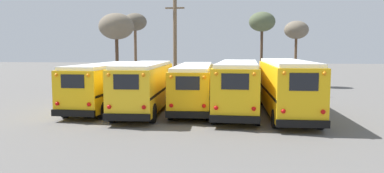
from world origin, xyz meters
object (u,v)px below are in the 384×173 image
(bare_tree_2, at_px, (116,27))
(bare_tree_0, at_px, (296,31))
(school_bus_4, at_px, (286,86))
(utility_pole, at_px, (175,43))
(school_bus_1, at_px, (144,86))
(bare_tree_3, at_px, (262,23))
(school_bus_2, at_px, (194,85))
(bare_tree_1, at_px, (135,23))
(school_bus_3, at_px, (238,85))
(school_bus_0, at_px, (107,84))

(bare_tree_2, bearing_deg, bare_tree_0, 3.69)
(school_bus_4, xyz_separation_m, utility_pole, (-8.91, 11.92, 2.75))
(school_bus_1, bearing_deg, bare_tree_3, 63.12)
(school_bus_2, bearing_deg, bare_tree_1, 116.07)
(school_bus_3, distance_m, bare_tree_0, 19.18)
(school_bus_2, height_order, school_bus_4, school_bus_4)
(school_bus_1, relative_size, school_bus_4, 0.88)
(school_bus_3, xyz_separation_m, school_bus_4, (2.92, -0.22, 0.03))
(school_bus_4, bearing_deg, bare_tree_2, 134.14)
(school_bus_0, distance_m, bare_tree_3, 19.08)
(school_bus_4, height_order, bare_tree_2, bare_tree_2)
(school_bus_4, distance_m, bare_tree_0, 18.68)
(bare_tree_3, bearing_deg, bare_tree_0, 30.69)
(bare_tree_0, bearing_deg, bare_tree_2, -176.31)
(school_bus_2, xyz_separation_m, utility_pole, (-3.07, 10.25, 2.92))
(school_bus_0, relative_size, utility_pole, 1.14)
(utility_pole, distance_m, bare_tree_0, 13.50)
(bare_tree_0, height_order, bare_tree_3, bare_tree_3)
(utility_pole, bearing_deg, bare_tree_1, 124.96)
(utility_pole, bearing_deg, bare_tree_3, 24.86)
(school_bus_4, relative_size, utility_pole, 1.21)
(school_bus_2, relative_size, bare_tree_3, 1.41)
(school_bus_0, bearing_deg, school_bus_4, -4.97)
(school_bus_3, bearing_deg, utility_pole, 117.11)
(school_bus_0, relative_size, bare_tree_0, 1.46)
(school_bus_0, distance_m, utility_pole, 11.61)
(school_bus_4, distance_m, utility_pole, 15.13)
(bare_tree_1, bearing_deg, bare_tree_0, -9.89)
(bare_tree_2, relative_size, bare_tree_3, 1.02)
(school_bus_0, bearing_deg, utility_pole, 75.73)
(bare_tree_0, height_order, bare_tree_1, bare_tree_1)
(school_bus_3, bearing_deg, school_bus_1, -175.05)
(school_bus_1, distance_m, school_bus_2, 3.52)
(school_bus_0, height_order, school_bus_2, school_bus_0)
(school_bus_1, height_order, school_bus_3, school_bus_3)
(school_bus_1, relative_size, school_bus_2, 0.87)
(school_bus_0, relative_size, school_bus_4, 0.94)
(school_bus_3, distance_m, bare_tree_2, 21.69)
(school_bus_1, height_order, bare_tree_1, bare_tree_1)
(bare_tree_2, height_order, bare_tree_3, bare_tree_2)
(school_bus_1, bearing_deg, school_bus_4, 1.86)
(school_bus_2, relative_size, bare_tree_0, 1.57)
(school_bus_1, xyz_separation_m, utility_pole, (-0.15, 12.20, 2.82))
(school_bus_0, bearing_deg, bare_tree_1, 100.40)
(school_bus_0, relative_size, bare_tree_1, 1.23)
(school_bus_2, xyz_separation_m, school_bus_3, (2.92, -1.45, 0.14))
(school_bus_0, bearing_deg, school_bus_2, 6.39)
(school_bus_0, distance_m, bare_tree_0, 22.88)
(school_bus_0, height_order, bare_tree_3, bare_tree_3)
(bare_tree_2, bearing_deg, school_bus_1, -66.31)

